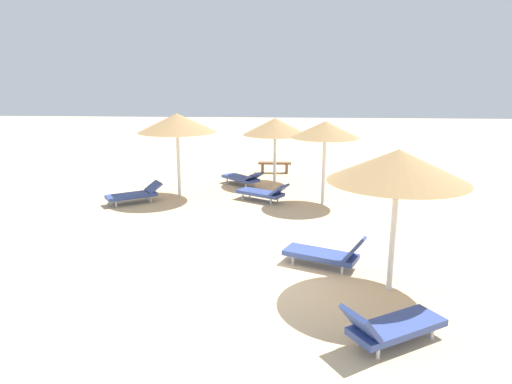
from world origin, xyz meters
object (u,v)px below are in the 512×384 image
at_px(parasol_1, 275,127).
at_px(lounger_6, 326,254).
at_px(lounger_1, 242,178).
at_px(lounger_4, 135,194).
at_px(parasol_4, 177,123).
at_px(parasol_5, 325,130).
at_px(parasol_0, 398,166).
at_px(bench_0, 275,165).
at_px(lounger_5, 263,193).
at_px(lounger_0, 391,326).

xyz_separation_m(parasol_1, lounger_6, (1.44, -8.63, -2.01)).
height_order(lounger_1, lounger_4, lounger_4).
bearing_deg(parasol_4, lounger_4, -146.12).
bearing_deg(parasol_5, parasol_4, 173.18).
bearing_deg(lounger_4, parasol_0, -40.60).
bearing_deg(parasol_4, bench_0, 53.97).
xyz_separation_m(lounger_4, lounger_5, (4.45, 0.50, 0.00)).
relative_size(parasol_4, lounger_6, 1.56).
bearing_deg(lounger_4, parasol_5, 2.58).
bearing_deg(lounger_5, parasol_1, 83.75).
distance_m(parasol_1, lounger_6, 8.98).
bearing_deg(parasol_4, lounger_5, -7.54).
relative_size(parasol_0, lounger_4, 1.53).
height_order(parasol_0, bench_0, parasol_0).
height_order(lounger_6, bench_0, lounger_6).
relative_size(parasol_4, parasol_5, 1.06).
xyz_separation_m(parasol_1, parasol_5, (1.76, -3.10, 0.23)).
relative_size(lounger_1, lounger_4, 0.94).
height_order(parasol_4, lounger_0, parasol_4).
bearing_deg(lounger_5, lounger_6, -73.01).
relative_size(lounger_0, bench_0, 1.27).
bearing_deg(parasol_4, lounger_6, -51.77).
bearing_deg(lounger_1, lounger_6, -71.48).
xyz_separation_m(lounger_6, bench_0, (-1.50, 10.75, 0.02)).
distance_m(parasol_0, lounger_4, 10.04).
relative_size(lounger_1, lounger_6, 0.93).
relative_size(lounger_6, bench_0, 1.29).
distance_m(parasol_1, lounger_4, 6.18).
xyz_separation_m(lounger_0, bench_0, (-2.31, 13.91, 0.02)).
xyz_separation_m(parasol_4, lounger_4, (-1.36, -0.91, -2.38)).
bearing_deg(parasol_5, lounger_4, -177.42).
distance_m(parasol_1, parasol_4, 4.23).
bearing_deg(lounger_0, lounger_1, 107.40).
relative_size(parasol_0, lounger_6, 1.52).
bearing_deg(parasol_0, lounger_1, 113.09).
distance_m(parasol_0, lounger_0, 3.10).
xyz_separation_m(parasol_4, lounger_0, (5.66, -9.31, -2.37)).
relative_size(lounger_0, lounger_1, 1.06).
bearing_deg(bench_0, parasol_1, -88.33).
xyz_separation_m(parasol_4, lounger_1, (2.12, 1.97, -2.39)).
xyz_separation_m(parasol_1, lounger_1, (-1.28, -0.51, -2.02)).
bearing_deg(parasol_0, parasol_5, 97.72).
distance_m(lounger_6, bench_0, 10.85).
bearing_deg(parasol_1, lounger_4, -144.55).
height_order(parasol_4, bench_0, parasol_4).
relative_size(parasol_0, lounger_0, 1.55).
distance_m(parasol_5, lounger_0, 8.99).
height_order(lounger_0, lounger_4, lounger_0).
xyz_separation_m(parasol_1, parasol_4, (-3.41, -2.48, 0.36)).
height_order(parasol_4, lounger_1, parasol_4).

